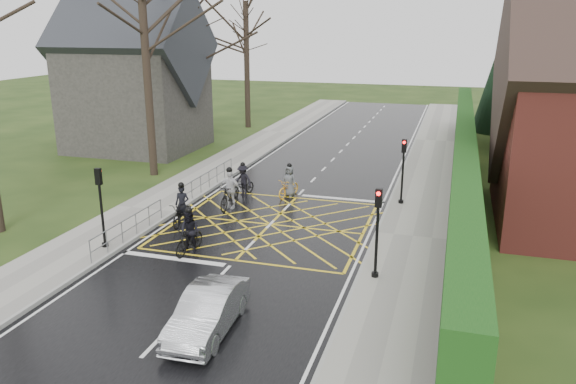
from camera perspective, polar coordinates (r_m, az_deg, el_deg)
The scene contains 22 objects.
ground at distance 24.11m, azimuth -1.82°, elevation -3.32°, with size 120.00×120.00×0.00m, color black.
road at distance 24.11m, azimuth -1.82°, elevation -3.31°, with size 9.00×80.00×0.01m, color black.
sidewalk_right at distance 23.00m, azimuth 12.55°, elevation -4.54°, with size 3.00×80.00×0.15m, color gray.
sidewalk_left at distance 26.51m, azimuth -14.22°, elevation -1.79°, with size 3.00×80.00×0.15m, color gray.
stone_wall at distance 28.58m, azimuth 17.06°, elevation -0.10°, with size 0.50×38.00×0.70m, color slate.
hedge at distance 28.14m, azimuth 17.36°, elevation 3.31°, with size 0.90×38.00×2.80m, color #0E360F.
conifer at distance 47.70m, azimuth 21.37°, elevation 11.67°, with size 4.60×4.60×10.00m.
church at distance 39.53m, azimuth -15.36°, elevation 11.30°, with size 8.80×7.80×11.00m.
tree_near at distance 31.91m, azimuth -14.42°, elevation 15.59°, with size 9.24×9.24×11.44m.
tree_mid at distance 39.44m, azimuth -9.63°, elevation 17.03°, with size 10.08×10.08×12.48m.
tree_far at distance 46.52m, azimuth -4.26°, elevation 15.35°, with size 8.40×8.40×10.40m.
railing_south at distance 22.80m, azimuth -15.87°, elevation -3.08°, with size 0.05×5.04×1.03m.
railing_north at distance 29.08m, azimuth -8.04°, elevation 1.66°, with size 0.05×6.04×1.03m.
traffic_light_ne at distance 26.57m, azimuth 11.57°, elevation 2.00°, with size 0.24×0.31×3.21m.
traffic_light_se at distance 18.59m, azimuth 9.02°, elevation -4.26°, with size 0.24×0.31×3.21m.
traffic_light_sw at distance 21.99m, azimuth -18.41°, elevation -1.61°, with size 0.24×0.31×3.21m.
cyclist_rear at distance 24.40m, azimuth -10.75°, elevation -1.87°, with size 0.89×1.97×1.85m.
cyclist_back at distance 21.30m, azimuth -9.97°, elevation -4.39°, with size 0.86×1.82×1.78m.
cyclist_mid at distance 28.09m, azimuth -4.62°, elevation 0.88°, with size 1.14×1.85×1.70m.
cyclist_front at distance 26.09m, azimuth -5.96°, elevation -0.15°, with size 1.07×1.99×1.98m.
cyclist_lead at distance 27.82m, azimuth 0.10°, elevation 0.71°, with size 1.04×1.84×1.69m.
car at distance 16.03m, azimuth -8.17°, elevation -11.91°, with size 1.30×3.73×1.23m, color #AFB2B6.
Camera 1 is at (7.25, -21.46, 8.24)m, focal length 35.00 mm.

